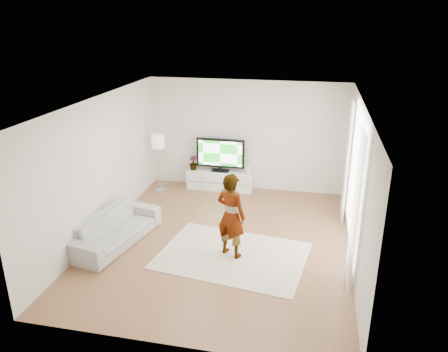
% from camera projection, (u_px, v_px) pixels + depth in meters
% --- Properties ---
extents(floor, '(6.00, 6.00, 0.00)m').
position_uv_depth(floor, '(221.00, 242.00, 8.76)').
color(floor, '#9A6945').
rests_on(floor, ground).
extents(ceiling, '(6.00, 6.00, 0.00)m').
position_uv_depth(ceiling, '(221.00, 103.00, 7.78)').
color(ceiling, white).
rests_on(ceiling, wall_back).
extents(wall_left, '(0.02, 6.00, 2.80)m').
position_uv_depth(wall_left, '(99.00, 167.00, 8.76)').
color(wall_left, silver).
rests_on(wall_left, floor).
extents(wall_right, '(0.02, 6.00, 2.80)m').
position_uv_depth(wall_right, '(358.00, 187.00, 7.78)').
color(wall_right, silver).
rests_on(wall_right, floor).
extents(wall_back, '(5.00, 0.02, 2.80)m').
position_uv_depth(wall_back, '(246.00, 136.00, 11.02)').
color(wall_back, silver).
rests_on(wall_back, floor).
extents(wall_front, '(5.00, 0.02, 2.80)m').
position_uv_depth(wall_front, '(170.00, 257.00, 5.52)').
color(wall_front, silver).
rests_on(wall_front, floor).
extents(window, '(0.01, 2.60, 2.50)m').
position_uv_depth(window, '(356.00, 178.00, 8.04)').
color(window, white).
rests_on(window, wall_right).
extents(curtain_near, '(0.04, 0.70, 2.60)m').
position_uv_depth(curtain_near, '(355.00, 212.00, 6.90)').
color(curtain_near, white).
rests_on(curtain_near, floor).
extents(curtain_far, '(0.04, 0.70, 2.60)m').
position_uv_depth(curtain_far, '(347.00, 161.00, 9.28)').
color(curtain_far, white).
rests_on(curtain_far, floor).
extents(media_console, '(1.69, 0.48, 0.48)m').
position_uv_depth(media_console, '(220.00, 180.00, 11.33)').
color(media_console, white).
rests_on(media_console, floor).
extents(television, '(1.24, 0.24, 0.86)m').
position_uv_depth(television, '(220.00, 154.00, 11.11)').
color(television, black).
rests_on(television, media_console).
extents(game_console, '(0.05, 0.15, 0.20)m').
position_uv_depth(game_console, '(249.00, 170.00, 11.07)').
color(game_console, white).
rests_on(game_console, media_console).
extents(potted_plant, '(0.21, 0.21, 0.37)m').
position_uv_depth(potted_plant, '(193.00, 163.00, 11.33)').
color(potted_plant, '#3F7238').
rests_on(potted_plant, media_console).
extents(rug, '(2.94, 2.29, 0.01)m').
position_uv_depth(rug, '(232.00, 255.00, 8.24)').
color(rug, beige).
rests_on(rug, floor).
extents(player, '(0.70, 0.60, 1.63)m').
position_uv_depth(player, '(231.00, 215.00, 7.99)').
color(player, '#334772').
rests_on(player, rug).
extents(sofa, '(1.23, 2.25, 0.62)m').
position_uv_depth(sofa, '(115.00, 228.00, 8.62)').
color(sofa, '#B3B3AE').
rests_on(sofa, floor).
extents(floor_lamp, '(0.33, 0.33, 1.47)m').
position_uv_depth(floor_lamp, '(158.00, 144.00, 10.89)').
color(floor_lamp, silver).
rests_on(floor_lamp, floor).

